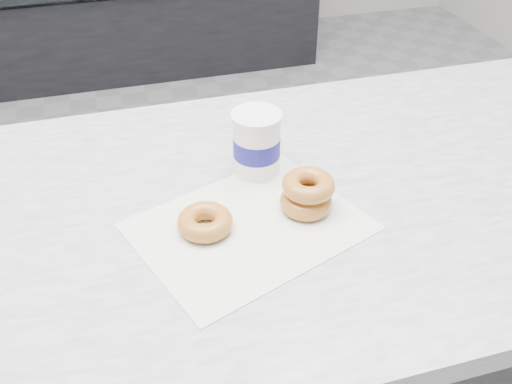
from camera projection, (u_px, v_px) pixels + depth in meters
ground at (167, 314)px, 1.92m from camera, size 5.00×5.00×0.00m
counter at (192, 381)px, 1.19m from camera, size 3.06×0.76×0.90m
wax_paper at (249, 227)px, 0.90m from camera, size 0.41×0.36×0.00m
donut_single at (205, 222)px, 0.88m from camera, size 0.09×0.09×0.03m
donut_stack at (307, 193)px, 0.91m from camera, size 0.10×0.10×0.06m
coffee_cup at (257, 143)px, 0.98m from camera, size 0.10×0.10×0.12m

